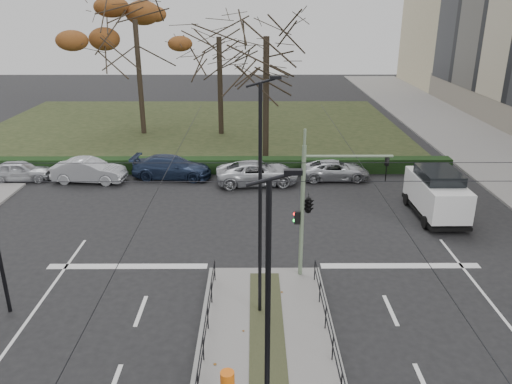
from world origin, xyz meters
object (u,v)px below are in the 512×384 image
parked_car_third (172,167)px  bare_tree_center (219,44)px  rust_tree (135,20)px  bare_tree_near (266,46)px  streetlamp_median_near (268,347)px  white_van (437,193)px  parked_car_first (20,171)px  streetlamp_median_far (261,201)px  litter_bin (227,381)px  traffic_light (311,202)px  parked_car_fifth (335,170)px  parked_car_fourth (257,173)px  parked_car_second (89,171)px

parked_car_third → bare_tree_center: (2.53, 11.90, 6.95)m
rust_tree → bare_tree_near: (10.67, -7.56, -1.52)m
streetlamp_median_near → white_van: bearing=59.9°
parked_car_first → rust_tree: size_ratio=0.31×
streetlamp_median_far → white_van: streetlamp_median_far is taller
litter_bin → parked_car_third: 20.68m
traffic_light → parked_car_fifth: size_ratio=1.26×
white_van → streetlamp_median_near: bearing=-120.1°
litter_bin → parked_car_fifth: 20.82m
white_van → litter_bin: bearing=-127.6°
parked_car_first → parked_car_fourth: 15.47m
litter_bin → parked_car_fourth: bearing=87.1°
streetlamp_median_near → streetlamp_median_far: (-0.06, 7.27, 0.36)m
traffic_light → parked_car_first: size_ratio=1.41×
streetlamp_median_near → white_van: 19.19m
litter_bin → parked_car_fourth: size_ratio=0.20×
parked_car_first → parked_car_fourth: (15.46, -0.66, 0.05)m
traffic_light → parked_car_second: traffic_light is taller
litter_bin → white_van: (10.56, 13.71, 0.47)m
parked_car_first → bare_tree_center: size_ratio=0.36×
parked_car_second → litter_bin: bearing=-147.9°
parked_car_second → parked_car_first: bearing=91.6°
traffic_light → bare_tree_center: bare_tree_center is taller
litter_bin → white_van: size_ratio=0.21×
streetlamp_median_near → parked_car_fifth: size_ratio=1.78×
white_van → bare_tree_near: bare_tree_near is taller
bare_tree_center → bare_tree_near: bare_tree_near is taller
parked_car_fifth → streetlamp_median_far: bearing=159.8°
parked_car_second → white_van: 21.22m
traffic_light → bare_tree_near: size_ratio=0.49×
parked_car_third → streetlamp_median_far: bearing=-154.4°
streetlamp_median_near → parked_car_fifth: streetlamp_median_near is taller
rust_tree → parked_car_third: bearing=-70.1°
parked_car_first → parked_car_fourth: parked_car_fourth is taller
parked_car_third → bare_tree_center: bearing=-6.3°
rust_tree → parked_car_first: bearing=-113.4°
streetlamp_median_far → parked_car_fourth: (-0.01, 14.44, -3.77)m
litter_bin → parked_car_third: (-4.67, 20.15, -0.13)m
parked_car_second → bare_tree_center: size_ratio=0.43×
parked_car_second → parked_car_fourth: (10.86, -0.38, -0.04)m
bare_tree_near → white_van: bearing=-50.9°
parked_car_first → parked_car_third: parked_car_third is taller
streetlamp_median_far → parked_car_third: 17.01m
traffic_light → parked_car_third: size_ratio=1.08×
litter_bin → parked_car_fifth: (6.11, 19.90, -0.27)m
parked_car_second → bare_tree_near: size_ratio=0.40×
streetlamp_median_near → white_van: streetlamp_median_near is taller
parked_car_first → bare_tree_center: 18.85m
litter_bin → parked_car_second: parked_car_second is taller
litter_bin → parked_car_second: 21.75m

